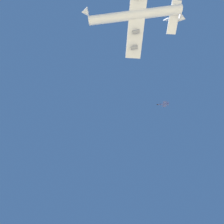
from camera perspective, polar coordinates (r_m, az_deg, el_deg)
name	(u,v)px	position (r m, az deg, el deg)	size (l,w,h in m)	color
carrier_jet	(136,15)	(134.09, 9.03, 32.28)	(75.05, 59.78, 21.41)	white
chase_jet_left_wing	(163,104)	(192.72, 18.69, 2.83)	(14.63, 10.09, 4.00)	#38478C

